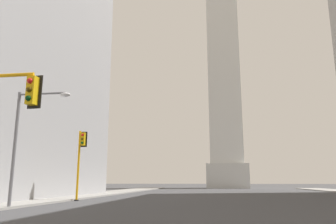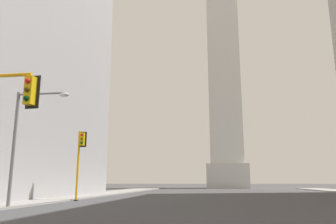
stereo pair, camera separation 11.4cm
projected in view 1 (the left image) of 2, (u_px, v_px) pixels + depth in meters
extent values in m
cube|color=gray|center=(60.00, 198.00, 30.10)|extent=(5.00, 92.53, 0.15)
cube|color=silver|center=(227.00, 176.00, 76.04)|extent=(9.42, 9.42, 5.47)
cube|color=silver|center=(222.00, 32.00, 83.51)|extent=(7.54, 7.54, 66.76)
cylinder|color=orange|center=(78.00, 165.00, 27.57)|extent=(0.18, 0.18, 5.82)
cylinder|color=#262626|center=(76.00, 200.00, 26.98)|extent=(0.40, 0.40, 0.10)
cube|color=#E5B20F|center=(83.00, 139.00, 27.99)|extent=(0.34, 0.34, 1.10)
cube|color=black|center=(84.00, 139.00, 28.16)|extent=(0.58, 0.03, 1.32)
sphere|color=red|center=(82.00, 135.00, 27.88)|extent=(0.22, 0.22, 0.22)
sphere|color=#483506|center=(82.00, 139.00, 27.81)|extent=(0.22, 0.22, 0.22)
sphere|color=#073410|center=(82.00, 143.00, 27.74)|extent=(0.22, 0.22, 0.22)
cube|color=#E5B20F|center=(32.00, 91.00, 12.50)|extent=(0.37, 0.37, 1.10)
cube|color=black|center=(35.00, 92.00, 12.67)|extent=(0.58, 0.08, 1.32)
sphere|color=red|center=(30.00, 81.00, 12.39)|extent=(0.22, 0.22, 0.22)
sphere|color=#483506|center=(29.00, 89.00, 12.32)|extent=(0.22, 0.22, 0.22)
sphere|color=#073410|center=(28.00, 98.00, 12.25)|extent=(0.22, 0.22, 0.22)
cylinder|color=slate|center=(14.00, 149.00, 19.77)|extent=(0.20, 0.20, 7.05)
cylinder|color=slate|center=(42.00, 94.00, 20.26)|extent=(3.03, 0.12, 0.12)
sphere|color=slate|center=(20.00, 95.00, 20.47)|extent=(0.20, 0.20, 0.20)
ellipsoid|color=silver|center=(65.00, 95.00, 20.02)|extent=(0.64, 0.36, 0.26)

